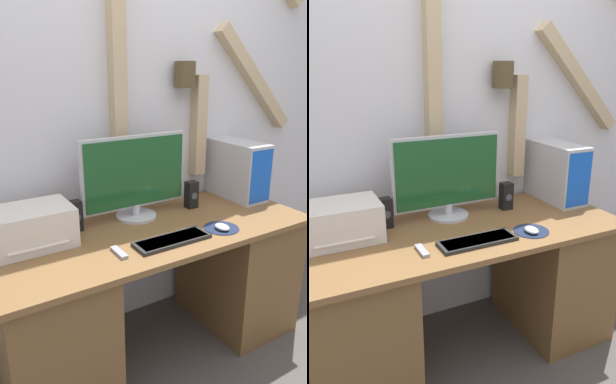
# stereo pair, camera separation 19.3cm
# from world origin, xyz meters

# --- Properties ---
(wall_back) EXTENTS (6.40, 0.18, 2.70)m
(wall_back) POSITION_xyz_m (0.02, 0.77, 1.36)
(wall_back) COLOR silver
(wall_back) RESTS_ON ground_plane
(desk) EXTENTS (1.72, 0.72, 0.78)m
(desk) POSITION_xyz_m (0.00, 0.36, 0.40)
(desk) COLOR brown
(desk) RESTS_ON ground_plane
(monitor) EXTENTS (0.64, 0.23, 0.47)m
(monitor) POSITION_xyz_m (-0.02, 0.55, 1.02)
(monitor) COLOR #B7B7BC
(monitor) RESTS_ON desk
(keyboard) EXTENTS (0.39, 0.13, 0.02)m
(keyboard) POSITION_xyz_m (-0.02, 0.17, 0.79)
(keyboard) COLOR black
(keyboard) RESTS_ON desk
(mousepad) EXTENTS (0.19, 0.19, 0.00)m
(mousepad) POSITION_xyz_m (0.29, 0.17, 0.78)
(mousepad) COLOR #19233D
(mousepad) RESTS_ON desk
(mouse) EXTENTS (0.06, 0.09, 0.03)m
(mouse) POSITION_xyz_m (0.28, 0.15, 0.80)
(mouse) COLOR silver
(mouse) RESTS_ON mousepad
(computer_tower) EXTENTS (0.20, 0.43, 0.37)m
(computer_tower) POSITION_xyz_m (0.73, 0.53, 0.96)
(computer_tower) COLOR #B2B2B7
(computer_tower) RESTS_ON desk
(printer) EXTENTS (0.39, 0.28, 0.19)m
(printer) POSITION_xyz_m (-0.62, 0.49, 0.87)
(printer) COLOR beige
(printer) RESTS_ON desk
(speaker_left) EXTENTS (0.07, 0.06, 0.16)m
(speaker_left) POSITION_xyz_m (-0.38, 0.55, 0.86)
(speaker_left) COLOR black
(speaker_left) RESTS_ON desk
(speaker_right) EXTENTS (0.07, 0.06, 0.16)m
(speaker_right) POSITION_xyz_m (0.35, 0.51, 0.86)
(speaker_right) COLOR black
(speaker_right) RESTS_ON desk
(remote_control) EXTENTS (0.03, 0.12, 0.02)m
(remote_control) POSITION_xyz_m (-0.31, 0.19, 0.79)
(remote_control) COLOR gray
(remote_control) RESTS_ON desk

